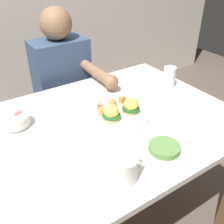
# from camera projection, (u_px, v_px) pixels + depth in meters

# --- Properties ---
(ground_plane) EXTENTS (6.00, 6.00, 0.00)m
(ground_plane) POSITION_uv_depth(u_px,v_px,m) (108.00, 221.00, 1.60)
(ground_plane) COLOR brown
(dining_table) EXTENTS (1.20, 0.90, 0.74)m
(dining_table) POSITION_uv_depth(u_px,v_px,m) (107.00, 139.00, 1.26)
(dining_table) COLOR white
(dining_table) RESTS_ON ground_plane
(eggs_benedict_plate) EXTENTS (0.27, 0.27, 0.09)m
(eggs_benedict_plate) POSITION_uv_depth(u_px,v_px,m) (120.00, 112.00, 1.22)
(eggs_benedict_plate) COLOR white
(eggs_benedict_plate) RESTS_ON dining_table
(fruit_bowl) EXTENTS (0.12, 0.12, 0.06)m
(fruit_bowl) POSITION_uv_depth(u_px,v_px,m) (16.00, 121.00, 1.16)
(fruit_bowl) COLOR white
(fruit_bowl) RESTS_ON dining_table
(coffee_mug) EXTENTS (0.11, 0.08, 0.09)m
(coffee_mug) POSITION_uv_depth(u_px,v_px,m) (126.00, 169.00, 0.88)
(coffee_mug) COLOR white
(coffee_mug) RESTS_ON dining_table
(fork) EXTENTS (0.14, 0.10, 0.00)m
(fork) POSITION_uv_depth(u_px,v_px,m) (209.00, 130.00, 1.14)
(fork) COLOR silver
(fork) RESTS_ON dining_table
(water_glass_near) EXTENTS (0.07, 0.07, 0.12)m
(water_glass_near) POSITION_uv_depth(u_px,v_px,m) (169.00, 78.00, 1.48)
(water_glass_near) COLOR silver
(water_glass_near) RESTS_ON dining_table
(side_plate) EXTENTS (0.20, 0.20, 0.04)m
(side_plate) POSITION_uv_depth(u_px,v_px,m) (164.00, 150.00, 1.01)
(side_plate) COLOR white
(side_plate) RESTS_ON dining_table
(diner_person) EXTENTS (0.34, 0.54, 1.14)m
(diner_person) POSITION_uv_depth(u_px,v_px,m) (65.00, 86.00, 1.70)
(diner_person) COLOR #33333D
(diner_person) RESTS_ON ground_plane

